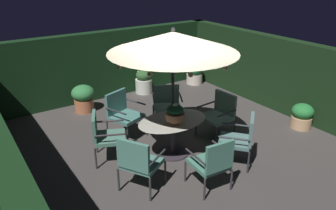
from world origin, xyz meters
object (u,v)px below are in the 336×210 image
patio_umbrella (173,42)px  patio_chair_northeast (123,111)px  patio_chair_north (167,103)px  patio_chair_east (105,134)px  potted_plant_right_near (144,82)px  patio_chair_southeast (138,161)px  patio_chair_south (213,162)px  potted_plant_back_right (83,97)px  potted_plant_back_left (302,116)px  potted_plant_back_center (195,73)px  patio_dining_table (173,129)px  patio_chair_west (219,112)px  centerpiece_planter (175,113)px  patio_chair_southwest (241,137)px

patio_umbrella → patio_chair_northeast: 2.13m
patio_chair_north → patio_chair_east: (-1.82, -0.60, 0.00)m
patio_umbrella → potted_plant_right_near: bearing=69.0°
patio_chair_southeast → patio_chair_south: patio_chair_southeast is taller
patio_umbrella → potted_plant_back_right: size_ratio=3.59×
patio_chair_east → patio_chair_north: bearing=18.2°
patio_chair_east → potted_plant_back_left: patio_chair_east is taller
potted_plant_back_left → potted_plant_back_center: potted_plant_back_center is taller
patio_dining_table → patio_umbrella: 1.71m
patio_umbrella → patio_chair_north: bearing=61.0°
patio_chair_southeast → potted_plant_back_center: (4.16, 3.79, -0.25)m
patio_umbrella → patio_chair_west: patio_umbrella is taller
patio_chair_north → potted_plant_back_right: patio_chair_north is taller
patio_chair_east → potted_plant_back_left: bearing=-16.1°
patio_umbrella → potted_plant_back_left: bearing=-12.8°
potted_plant_right_near → potted_plant_back_left: size_ratio=1.18×
centerpiece_planter → patio_chair_south: (-0.05, -1.15, -0.43)m
potted_plant_right_near → potted_plant_back_left: potted_plant_right_near is taller
patio_dining_table → patio_umbrella: bearing=-141.7°
centerpiece_planter → patio_chair_west: (1.36, 0.25, -0.42)m
patio_umbrella → patio_chair_southwest: bearing=-49.5°
centerpiece_planter → patio_chair_northeast: centerpiece_planter is taller
patio_dining_table → potted_plant_right_near: 3.56m
patio_chair_northeast → patio_chair_east: size_ratio=1.04×
patio_chair_southwest → patio_chair_northeast: bearing=120.6°
patio_chair_south → potted_plant_back_center: 5.44m
patio_chair_north → patio_chair_southeast: 2.52m
patio_chair_northeast → patio_chair_east: patio_chair_northeast is taller
centerpiece_planter → patio_chair_east: centerpiece_planter is taller
patio_dining_table → centerpiece_planter: size_ratio=3.50×
patio_umbrella → potted_plant_back_left: patio_umbrella is taller
patio_chair_east → centerpiece_planter: bearing=-31.6°
patio_dining_table → potted_plant_back_center: 4.36m
patio_umbrella → potted_plant_back_center: (3.02, 3.13, -1.93)m
patio_umbrella → potted_plant_back_right: bearing=102.9°
patio_chair_west → patio_chair_south: bearing=-135.3°
patio_chair_north → patio_chair_southeast: (-1.77, -1.79, 0.01)m
potted_plant_right_near → potted_plant_back_left: (1.88, -4.03, -0.04)m
patio_chair_south → potted_plant_right_near: patio_chair_south is taller
centerpiece_planter → patio_chair_north: (0.69, 1.30, -0.40)m
patio_chair_northeast → potted_plant_back_left: 4.12m
potted_plant_back_left → potted_plant_back_right: 5.35m
patio_umbrella → potted_plant_back_left: size_ratio=4.30×
patio_chair_southeast → potted_plant_back_center: size_ratio=1.55×
patio_umbrella → patio_chair_south: patio_umbrella is taller
patio_umbrella → patio_chair_west: (1.31, 0.09, -1.71)m
patio_chair_north → patio_chair_east: patio_chair_east is taller
patio_umbrella → patio_chair_southwest: size_ratio=2.54×
patio_chair_southwest → potted_plant_back_left: bearing=7.0°
patio_chair_north → patio_chair_northeast: patio_chair_northeast is taller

